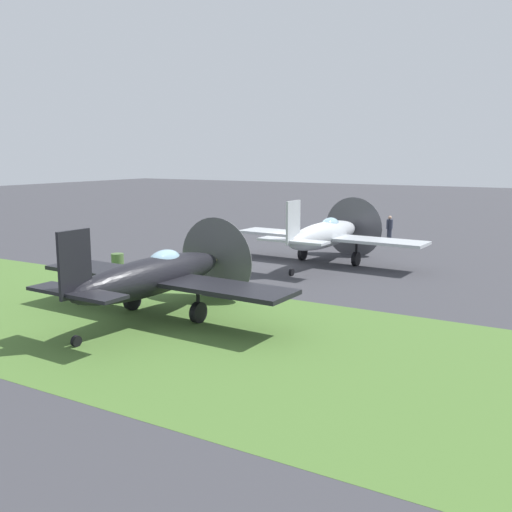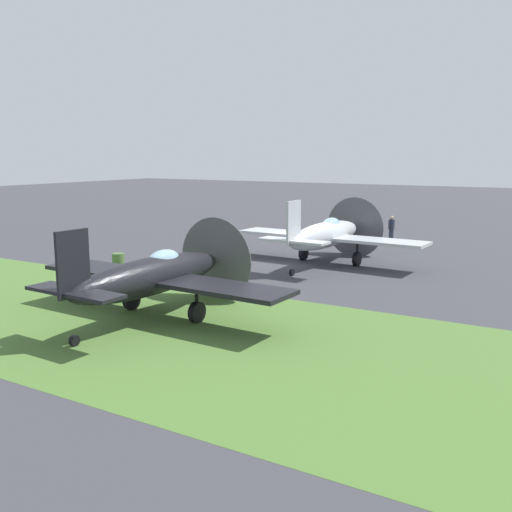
{
  "view_description": "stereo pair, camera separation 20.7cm",
  "coord_description": "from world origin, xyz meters",
  "px_view_note": "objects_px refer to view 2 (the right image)",
  "views": [
    {
      "loc": [
        13.13,
        -26.66,
        5.62
      ],
      "look_at": [
        0.93,
        -5.72,
        1.34
      ],
      "focal_mm": 40.36,
      "sensor_mm": 36.0,
      "label": 1
    },
    {
      "loc": [
        13.31,
        -26.56,
        5.62
      ],
      "look_at": [
        0.93,
        -5.72,
        1.34
      ],
      "focal_mm": 40.36,
      "sensor_mm": 36.0,
      "label": 2
    }
  ],
  "objects_px": {
    "ground_crew_mechanic": "(349,226)",
    "airplane_wingman": "(155,275)",
    "fuel_drum": "(119,262)",
    "ground_crew_chief": "(391,228)",
    "airplane_lead": "(327,235)"
  },
  "relations": [
    {
      "from": "airplane_wingman",
      "to": "fuel_drum",
      "type": "height_order",
      "value": "airplane_wingman"
    },
    {
      "from": "ground_crew_chief",
      "to": "ground_crew_mechanic",
      "type": "distance_m",
      "value": 2.89
    },
    {
      "from": "airplane_wingman",
      "to": "ground_crew_mechanic",
      "type": "height_order",
      "value": "airplane_wingman"
    },
    {
      "from": "airplane_wingman",
      "to": "fuel_drum",
      "type": "relative_size",
      "value": 11.31
    },
    {
      "from": "fuel_drum",
      "to": "ground_crew_mechanic",
      "type": "bearing_deg",
      "value": 70.56
    },
    {
      "from": "ground_crew_mechanic",
      "to": "airplane_wingman",
      "type": "bearing_deg",
      "value": 85.24
    },
    {
      "from": "fuel_drum",
      "to": "airplane_wingman",
      "type": "bearing_deg",
      "value": -37.68
    },
    {
      "from": "airplane_lead",
      "to": "ground_crew_mechanic",
      "type": "distance_m",
      "value": 9.17
    },
    {
      "from": "airplane_wingman",
      "to": "fuel_drum",
      "type": "distance_m",
      "value": 8.76
    },
    {
      "from": "fuel_drum",
      "to": "ground_crew_chief",
      "type": "bearing_deg",
      "value": 62.05
    },
    {
      "from": "airplane_lead",
      "to": "ground_crew_chief",
      "type": "relative_size",
      "value": 5.97
    },
    {
      "from": "ground_crew_chief",
      "to": "fuel_drum",
      "type": "distance_m",
      "value": 18.09
    },
    {
      "from": "airplane_wingman",
      "to": "fuel_drum",
      "type": "xyz_separation_m",
      "value": [
        -6.88,
        5.32,
        -1.07
      ]
    },
    {
      "from": "ground_crew_mechanic",
      "to": "fuel_drum",
      "type": "relative_size",
      "value": 1.92
    },
    {
      "from": "fuel_drum",
      "to": "airplane_lead",
      "type": "bearing_deg",
      "value": 41.47
    }
  ]
}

